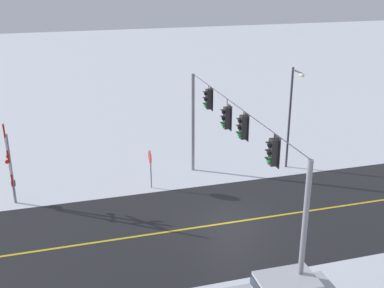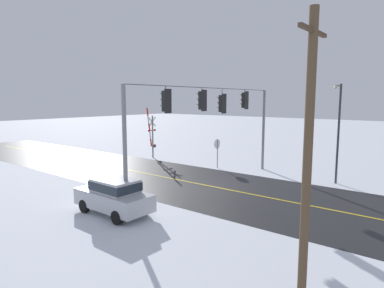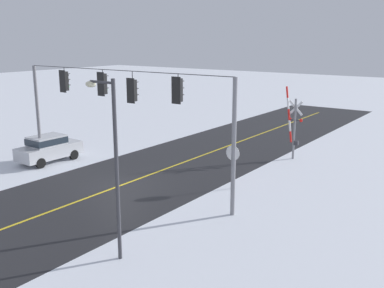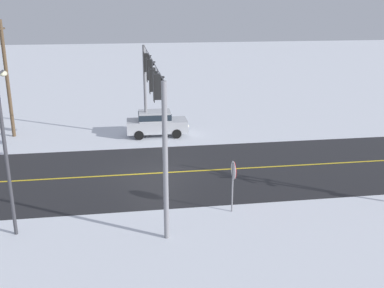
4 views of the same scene
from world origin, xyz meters
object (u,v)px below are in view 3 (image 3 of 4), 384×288
(stop_sign, at_px, (233,157))
(railroad_crossing, at_px, (294,125))
(streetlamp_near, at_px, (112,153))
(parked_car_silver, at_px, (48,147))

(stop_sign, bearing_deg, railroad_crossing, -91.06)
(stop_sign, xyz_separation_m, streetlamp_near, (-0.45, 9.03, 2.20))
(stop_sign, xyz_separation_m, parked_car_silver, (12.30, 2.40, -0.76))
(stop_sign, distance_m, streetlamp_near, 9.30)
(railroad_crossing, bearing_deg, streetlamp_near, 91.06)
(stop_sign, relative_size, parked_car_silver, 0.56)
(parked_car_silver, bearing_deg, stop_sign, -168.93)
(railroad_crossing, relative_size, streetlamp_near, 0.73)
(parked_car_silver, distance_m, streetlamp_near, 14.66)
(stop_sign, xyz_separation_m, railroad_crossing, (-0.14, -7.56, 0.58))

